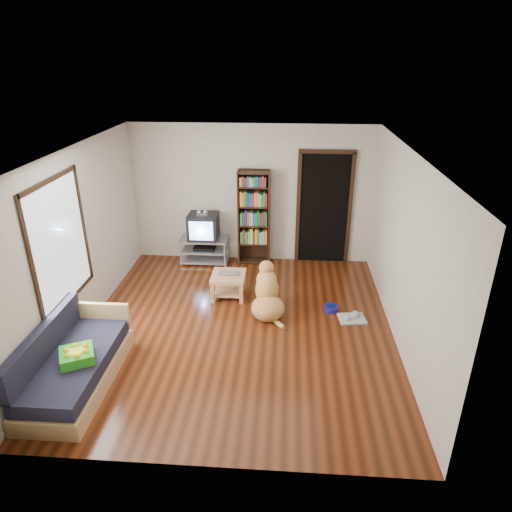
# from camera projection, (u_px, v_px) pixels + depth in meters

# --- Properties ---
(ground) EXTENTS (5.00, 5.00, 0.00)m
(ground) POSITION_uv_depth(u_px,v_px,m) (239.00, 327.00, 6.78)
(ground) COLOR #5C250F
(ground) RESTS_ON ground
(ceiling) EXTENTS (5.00, 5.00, 0.00)m
(ceiling) POSITION_uv_depth(u_px,v_px,m) (236.00, 152.00, 5.71)
(ceiling) COLOR white
(ceiling) RESTS_ON ground
(wall_back) EXTENTS (4.50, 0.00, 4.50)m
(wall_back) POSITION_uv_depth(u_px,v_px,m) (252.00, 195.00, 8.52)
(wall_back) COLOR beige
(wall_back) RESTS_ON ground
(wall_front) EXTENTS (4.50, 0.00, 4.50)m
(wall_front) POSITION_uv_depth(u_px,v_px,m) (206.00, 359.00, 3.97)
(wall_front) COLOR beige
(wall_front) RESTS_ON ground
(wall_left) EXTENTS (0.00, 5.00, 5.00)m
(wall_left) POSITION_uv_depth(u_px,v_px,m) (78.00, 243.00, 6.39)
(wall_left) COLOR beige
(wall_left) RESTS_ON ground
(wall_right) EXTENTS (0.00, 5.00, 5.00)m
(wall_right) POSITION_uv_depth(u_px,v_px,m) (404.00, 252.00, 6.10)
(wall_right) COLOR beige
(wall_right) RESTS_ON ground
(green_cushion) EXTENTS (0.50, 0.50, 0.12)m
(green_cushion) POSITION_uv_depth(u_px,v_px,m) (77.00, 356.00, 5.36)
(green_cushion) COLOR green
(green_cushion) RESTS_ON sofa
(laptop) EXTENTS (0.36, 0.25, 0.03)m
(laptop) POSITION_uv_depth(u_px,v_px,m) (228.00, 275.00, 7.46)
(laptop) COLOR #B4B3B8
(laptop) RESTS_ON coffee_table
(dog_bowl) EXTENTS (0.22, 0.22, 0.08)m
(dog_bowl) POSITION_uv_depth(u_px,v_px,m) (331.00, 308.00, 7.20)
(dog_bowl) COLOR #1E1699
(dog_bowl) RESTS_ON ground
(grey_rag) EXTENTS (0.44, 0.37, 0.03)m
(grey_rag) POSITION_uv_depth(u_px,v_px,m) (352.00, 319.00, 6.97)
(grey_rag) COLOR #A6A6A6
(grey_rag) RESTS_ON ground
(window) EXTENTS (0.03, 1.46, 1.70)m
(window) POSITION_uv_depth(u_px,v_px,m) (60.00, 243.00, 5.86)
(window) COLOR white
(window) RESTS_ON wall_left
(doorway) EXTENTS (1.03, 0.05, 2.19)m
(doorway) POSITION_uv_depth(u_px,v_px,m) (324.00, 206.00, 8.49)
(doorway) COLOR black
(doorway) RESTS_ON wall_back
(tv_stand) EXTENTS (0.90, 0.45, 0.50)m
(tv_stand) POSITION_uv_depth(u_px,v_px,m) (205.00, 249.00, 8.77)
(tv_stand) COLOR #99999E
(tv_stand) RESTS_ON ground
(crt_tv) EXTENTS (0.55, 0.52, 0.58)m
(crt_tv) POSITION_uv_depth(u_px,v_px,m) (204.00, 226.00, 8.60)
(crt_tv) COLOR black
(crt_tv) RESTS_ON tv_stand
(bookshelf) EXTENTS (0.60, 0.30, 1.80)m
(bookshelf) POSITION_uv_depth(u_px,v_px,m) (254.00, 213.00, 8.50)
(bookshelf) COLOR black
(bookshelf) RESTS_ON ground
(sofa) EXTENTS (0.80, 1.80, 0.80)m
(sofa) POSITION_uv_depth(u_px,v_px,m) (73.00, 366.00, 5.54)
(sofa) COLOR tan
(sofa) RESTS_ON ground
(coffee_table) EXTENTS (0.55, 0.55, 0.40)m
(coffee_table) POSITION_uv_depth(u_px,v_px,m) (229.00, 281.00, 7.54)
(coffee_table) COLOR tan
(coffee_table) RESTS_ON ground
(dog) EXTENTS (0.57, 0.95, 0.81)m
(dog) POSITION_uv_depth(u_px,v_px,m) (267.00, 295.00, 7.06)
(dog) COLOR tan
(dog) RESTS_ON ground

